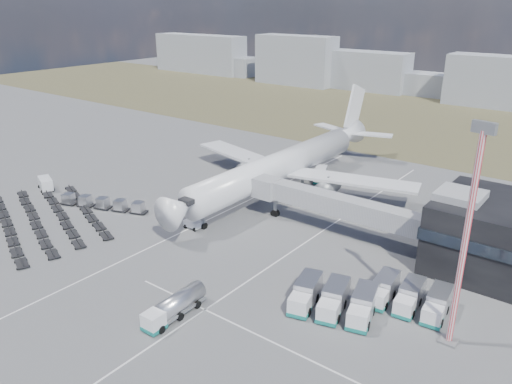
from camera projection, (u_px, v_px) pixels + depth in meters
The scene contains 15 objects.
ground at pixel (164, 249), 75.86m from camera, with size 420.00×420.00×0.00m, color #565659.
grass_strip at pixel (424, 120), 157.31m from camera, with size 420.00×90.00×0.01m, color #4C442D.
lane_markings at pixel (225, 260), 72.53m from camera, with size 47.12×110.00×0.01m.
jet_bridge at pixel (324, 202), 80.13m from camera, with size 30.30×3.80×7.05m.
airliner at pixel (285, 164), 97.94m from camera, with size 51.59×64.53×17.62m.
skyline at pixel (448, 77), 188.90m from camera, with size 311.76×23.10×21.20m.
fuel_tanker at pixel (174, 306), 59.03m from camera, with size 2.51×8.96×2.88m.
pushback_tug at pixel (193, 225), 82.44m from camera, with size 2.94×1.65×1.36m, color white.
utility_van at pixel (46, 184), 99.07m from camera, with size 4.70×2.12×2.47m, color white.
catering_truck at pixel (320, 175), 103.86m from camera, with size 4.44×6.17×2.62m.
service_trucks_near at pixel (333, 299), 60.16m from camera, with size 11.06×9.40×2.90m.
service_trucks_far at pixel (410, 296), 60.94m from camera, with size 9.52×7.59×2.70m.
uld_row at pixel (103, 203), 89.99m from camera, with size 16.85×7.86×1.90m.
baggage_dollies at pixel (33, 220), 84.75m from camera, with size 35.52×28.53×0.74m.
floodlight_mast at pixel (465, 241), 50.71m from camera, with size 2.37×1.91×24.79m.
Camera 1 is at (52.39, -45.17, 35.25)m, focal length 35.00 mm.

